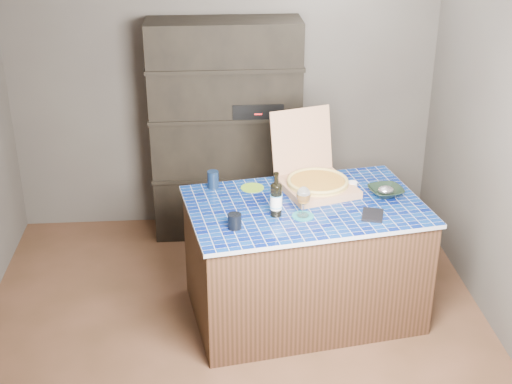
{
  "coord_description": "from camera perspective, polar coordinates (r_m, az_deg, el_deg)",
  "views": [
    {
      "loc": [
        -0.16,
        -3.93,
        2.92
      ],
      "look_at": [
        0.13,
        0.0,
        1.07
      ],
      "focal_mm": 50.0,
      "sensor_mm": 36.0,
      "label": 1
    }
  ],
  "objects": [
    {
      "name": "dvd_case",
      "position": [
        4.6,
        9.31,
        -1.83
      ],
      "size": [
        0.18,
        0.21,
        0.01
      ],
      "primitive_type": "cube",
      "rotation": [
        0.0,
        0.0,
        -0.28
      ],
      "color": "black",
      "rests_on": "kitchen_island"
    },
    {
      "name": "bowl",
      "position": [
        4.89,
        10.33,
        0.04
      ],
      "size": [
        0.27,
        0.27,
        0.06
      ],
      "primitive_type": "imported",
      "rotation": [
        0.0,
        0.0,
        0.2
      ],
      "color": "black",
      "rests_on": "kitchen_island"
    },
    {
      "name": "foil_contents",
      "position": [
        4.89,
        10.34,
        0.17
      ],
      "size": [
        0.11,
        0.09,
        0.05
      ],
      "primitive_type": "ellipsoid",
      "color": "silver",
      "rests_on": "bowl"
    },
    {
      "name": "navy_cup",
      "position": [
        4.92,
        -3.46,
        1.0
      ],
      "size": [
        0.08,
        0.08,
        0.12
      ],
      "primitive_type": "cylinder",
      "color": "black",
      "rests_on": "kitchen_island"
    },
    {
      "name": "green_trivet",
      "position": [
        4.93,
        -0.29,
        0.34
      ],
      "size": [
        0.16,
        0.16,
        0.01
      ],
      "primitive_type": "cylinder",
      "color": "#6EA323",
      "rests_on": "kitchen_island"
    },
    {
      "name": "shelving_unit",
      "position": [
        5.82,
        -2.4,
        4.93
      ],
      "size": [
        1.2,
        0.41,
        1.8
      ],
      "color": "black",
      "rests_on": "floor"
    },
    {
      "name": "room",
      "position": [
        4.27,
        -1.79,
        2.19
      ],
      "size": [
        3.5,
        3.5,
        3.5
      ],
      "color": "brown",
      "rests_on": "ground"
    },
    {
      "name": "white_jar",
      "position": [
        4.94,
        7.72,
        0.5
      ],
      "size": [
        0.07,
        0.07,
        0.06
      ],
      "primitive_type": "cylinder",
      "color": "white",
      "rests_on": "kitchen_island"
    },
    {
      "name": "kitchen_island",
      "position": [
        4.91,
        3.84,
        -5.4
      ],
      "size": [
        1.68,
        1.22,
        0.84
      ],
      "rotation": [
        0.0,
        0.0,
        0.17
      ],
      "color": "#4B2C1D",
      "rests_on": "floor"
    },
    {
      "name": "teal_trivet",
      "position": [
        4.55,
        3.77,
        -1.93
      ],
      "size": [
        0.14,
        0.14,
        0.01
      ],
      "primitive_type": "cylinder",
      "color": "#156A71",
      "rests_on": "kitchen_island"
    },
    {
      "name": "tumbler",
      "position": [
        4.38,
        -1.72,
        -2.35
      ],
      "size": [
        0.09,
        0.09,
        0.1
      ],
      "primitive_type": "cylinder",
      "color": "black",
      "rests_on": "kitchen_island"
    },
    {
      "name": "pizza_box",
      "position": [
        4.9,
        4.8,
        0.99
      ],
      "size": [
        0.6,
        0.66,
        0.49
      ],
      "rotation": [
        0.0,
        0.0,
        0.3
      ],
      "color": "#AD7959",
      "rests_on": "kitchen_island"
    },
    {
      "name": "wine_glass",
      "position": [
        4.49,
        3.82,
        -0.34
      ],
      "size": [
        0.09,
        0.09,
        0.2
      ],
      "color": "white",
      "rests_on": "teal_trivet"
    },
    {
      "name": "mead_bottle",
      "position": [
        4.51,
        1.62,
        -0.55
      ],
      "size": [
        0.08,
        0.08,
        0.3
      ],
      "color": "black",
      "rests_on": "kitchen_island"
    }
  ]
}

